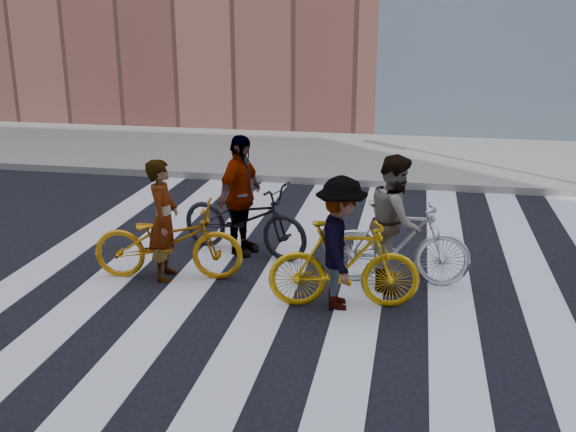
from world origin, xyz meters
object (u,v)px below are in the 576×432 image
(bike_silver_mid, at_px, (398,244))
(rider_left, at_px, (163,220))
(bike_yellow_right, at_px, (344,265))
(bike_yellow_left, at_px, (168,241))
(rider_rear, at_px, (240,195))
(bike_dark_rear, at_px, (244,218))
(rider_mid, at_px, (395,221))
(rider_right, at_px, (341,244))

(bike_silver_mid, xyz_separation_m, rider_left, (-3.02, -0.36, 0.25))
(bike_silver_mid, bearing_deg, bike_yellow_right, 141.61)
(bike_yellow_left, xyz_separation_m, bike_yellow_right, (2.37, -0.46, 0.03))
(bike_silver_mid, distance_m, rider_rear, 2.41)
(bike_yellow_right, distance_m, rider_rear, 2.31)
(bike_dark_rear, height_order, rider_left, rider_left)
(bike_dark_rear, distance_m, rider_mid, 2.31)
(bike_yellow_right, xyz_separation_m, rider_right, (-0.05, 0.00, 0.26))
(bike_silver_mid, distance_m, bike_yellow_right, 1.02)
(bike_silver_mid, relative_size, rider_left, 1.15)
(rider_mid, distance_m, rider_rear, 2.34)
(rider_mid, bearing_deg, bike_yellow_right, 143.95)
(rider_right, height_order, rider_rear, rider_rear)
(bike_yellow_left, bearing_deg, bike_silver_mid, -91.01)
(rider_left, bearing_deg, bike_dark_rear, -44.07)
(bike_silver_mid, xyz_separation_m, bike_dark_rear, (-2.22, 0.73, -0.02))
(bike_yellow_left, xyz_separation_m, rider_right, (2.32, -0.46, 0.29))
(rider_mid, height_order, rider_rear, rider_rear)
(rider_rear, bearing_deg, bike_yellow_right, -116.00)
(bike_silver_mid, distance_m, rider_left, 3.05)
(bike_yellow_right, relative_size, bike_dark_rear, 0.88)
(bike_dark_rear, xyz_separation_m, rider_rear, (-0.05, 0.00, 0.34))
(rider_right, bearing_deg, bike_dark_rear, 36.36)
(bike_yellow_left, relative_size, bike_silver_mid, 1.06)
(bike_yellow_right, bearing_deg, rider_left, 70.11)
(rider_mid, relative_size, rider_rear, 0.98)
(bike_yellow_left, distance_m, bike_dark_rear, 1.32)
(rider_left, bearing_deg, bike_yellow_left, -97.96)
(rider_left, distance_m, rider_rear, 1.32)
(bike_silver_mid, relative_size, bike_dark_rear, 0.91)
(bike_yellow_left, relative_size, bike_dark_rear, 0.96)
(bike_dark_rear, height_order, rider_mid, rider_mid)
(bike_yellow_right, xyz_separation_m, rider_left, (-2.42, 0.46, 0.26))
(rider_rear, bearing_deg, rider_left, 162.50)
(bike_silver_mid, height_order, bike_dark_rear, bike_silver_mid)
(rider_left, distance_m, rider_right, 2.41)
(rider_left, relative_size, rider_mid, 0.94)
(bike_yellow_right, relative_size, rider_mid, 1.05)
(bike_silver_mid, bearing_deg, bike_yellow_left, 94.42)
(bike_yellow_left, bearing_deg, rider_mid, -90.89)
(bike_yellow_left, bearing_deg, bike_yellow_right, -109.07)
(bike_yellow_left, xyz_separation_m, rider_mid, (2.92, 0.36, 0.34))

